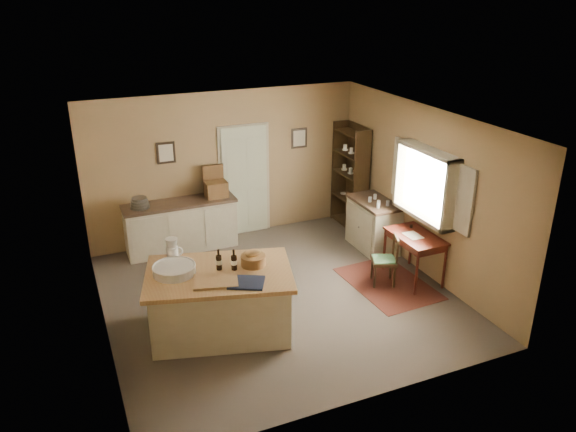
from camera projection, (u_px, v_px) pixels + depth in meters
name	position (u px, v px, depth m)	size (l,w,h in m)	color
ground	(278.00, 296.00, 8.53)	(5.00, 5.00, 0.00)	brown
wall_back	(225.00, 166.00, 10.13)	(5.00, 0.10, 2.70)	#94744B
wall_front	(367.00, 298.00, 5.89)	(5.00, 0.10, 2.70)	#94744B
wall_left	(95.00, 244.00, 7.11)	(0.10, 5.00, 2.70)	#94744B
wall_right	(423.00, 191.00, 8.92)	(0.10, 5.00, 2.70)	#94744B
ceiling	(277.00, 121.00, 7.49)	(5.00, 5.00, 0.00)	silver
door	(245.00, 179.00, 10.35)	(0.97, 0.06, 2.11)	beige
framed_prints	(236.00, 145.00, 10.05)	(2.82, 0.02, 0.38)	black
window	(428.00, 183.00, 8.64)	(0.25, 1.99, 1.12)	#BDB59A
work_island	(220.00, 300.00, 7.51)	(2.16, 1.69, 1.20)	#BDB59A
sideboard	(181.00, 224.00, 9.87)	(1.95, 0.56, 1.18)	#BDB59A
rug	(388.00, 283.00, 8.89)	(1.10, 1.60, 0.01)	#56261A
writing_desk	(415.00, 240.00, 8.79)	(0.60, 0.97, 0.82)	#3A120B
desk_chair	(384.00, 261.00, 8.75)	(0.37, 0.37, 0.80)	black
right_cabinet	(373.00, 224.00, 9.93)	(0.58, 1.05, 0.99)	#BDB59A
shelving_unit	(352.00, 177.00, 10.70)	(0.34, 0.89, 1.99)	black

